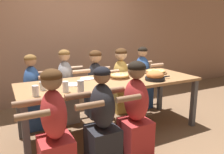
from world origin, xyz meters
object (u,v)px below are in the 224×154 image
drinking_glass_c (45,79)px  drinking_glass_b (81,88)px  drinking_glass_e (66,88)px  diner_far_midleft (66,90)px  cocktail_glass_blue (141,71)px  diner_far_right (142,80)px  diner_near_left (54,132)px  pizza_board_main (119,76)px  diner_far_center (96,86)px  pizza_board_second (156,72)px  empty_plate_b (72,84)px  drinking_glass_d (36,92)px  diner_far_left (34,96)px  drinking_glass_a (42,86)px  empty_plate_a (87,79)px  diner_near_midleft (102,123)px  drinking_glass_f (98,76)px  skillet_bowl (155,76)px  diner_far_midright (121,82)px  diner_near_center (135,114)px

drinking_glass_c → drinking_glass_b: bearing=-66.5°
drinking_glass_e → diner_far_midleft: size_ratio=0.11×
cocktail_glass_blue → diner_far_right: (0.36, 0.46, -0.30)m
cocktail_glass_blue → drinking_glass_e: bearing=-160.7°
drinking_glass_b → diner_near_left: (-0.38, -0.30, -0.31)m
pizza_board_main → diner_far_center: (-0.12, 0.59, -0.28)m
pizza_board_second → empty_plate_b: (-1.43, -0.10, -0.02)m
cocktail_glass_blue → drinking_glass_c: bearing=178.3°
drinking_glass_d → diner_far_left: bearing=84.6°
pizza_board_second → drinking_glass_a: (-1.82, -0.19, 0.03)m
pizza_board_second → drinking_glass_b: (-1.46, -0.50, 0.04)m
pizza_board_second → diner_near_left: 2.02m
empty_plate_a → diner_far_left: 0.86m
diner_far_center → pizza_board_second: bearing=56.3°
pizza_board_second → cocktail_glass_blue: 0.25m
pizza_board_main → diner_near_midleft: 1.03m
empty_plate_b → diner_far_center: diner_far_center is taller
pizza_board_main → drinking_glass_f: (-0.33, 0.02, 0.03)m
pizza_board_main → drinking_glass_f: drinking_glass_f is taller
drinking_glass_c → drinking_glass_a: bearing=-105.3°
diner_far_left → empty_plate_b: bearing=31.7°
skillet_bowl → drinking_glass_b: bearing=-174.3°
diner_near_left → drinking_glass_d: bearing=12.8°
skillet_bowl → diner_far_right: size_ratio=0.35×
cocktail_glass_blue → drinking_glass_d: 1.76m
drinking_glass_a → empty_plate_b: bearing=12.1°
empty_plate_b → diner_far_midright: bearing=30.7°
diner_near_center → diner_far_center: 1.35m
drinking_glass_d → diner_near_center: size_ratio=0.11×
diner_near_left → diner_far_right: size_ratio=0.98×
drinking_glass_a → diner_far_right: 2.10m
pizza_board_main → drinking_glass_f: 0.33m
drinking_glass_f → drinking_glass_a: bearing=-167.9°
empty_plate_b → diner_far_right: 1.71m
pizza_board_second → diner_near_center: 1.24m
diner_far_left → drinking_glass_f: bearing=54.9°
drinking_glass_a → pizza_board_second: bearing=5.9°
empty_plate_a → drinking_glass_a: size_ratio=1.91×
drinking_glass_b → drinking_glass_f: size_ratio=1.27×
pizza_board_main → skillet_bowl: size_ratio=0.76×
empty_plate_a → drinking_glass_e: (-0.45, -0.51, 0.05)m
cocktail_glass_blue → diner_far_right: bearing=52.1°
empty_plate_b → drinking_glass_d: bearing=-149.3°
cocktail_glass_blue → pizza_board_main: bearing=-164.8°
pizza_board_second → skillet_bowl: (-0.32, -0.39, 0.03)m
pizza_board_main → diner_far_midleft: diner_far_midleft is taller
pizza_board_main → pizza_board_second: size_ratio=0.85×
pizza_board_second → diner_far_right: size_ratio=0.31×
drinking_glass_f → diner_far_midleft: 0.71m
diner_near_left → pizza_board_main: bearing=-56.3°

